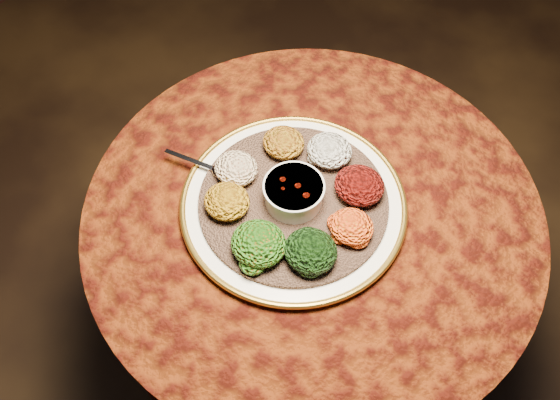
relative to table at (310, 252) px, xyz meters
The scene contains 13 objects.
table is the anchor object (origin of this frame).
platter 0.20m from the table, 149.38° to the right, with size 0.58×0.58×0.02m.
injera 0.21m from the table, 149.38° to the right, with size 0.39×0.39×0.01m, color brown.
stew_bowl 0.24m from the table, 149.38° to the right, with size 0.12×0.12×0.05m.
spoon 0.30m from the table, 162.27° to the right, with size 0.16×0.06×0.01m.
portion_ayib 0.26m from the table, 112.29° to the left, with size 0.10×0.09×0.05m, color silver.
portion_kitfo 0.25m from the table, 54.82° to the left, with size 0.10×0.10×0.05m, color black.
portion_tikil 0.25m from the table, ahead, with size 0.09×0.08×0.04m, color #C99510.
portion_gomen 0.26m from the table, 55.95° to the right, with size 0.10×0.10×0.05m, color black.
portion_mixveg 0.28m from the table, 95.85° to the right, with size 0.11×0.10×0.05m, color #A43B0A.
portion_kik 0.29m from the table, 137.14° to the right, with size 0.09×0.09×0.05m, color #AB7B0F.
portion_timatim 0.29m from the table, 164.70° to the right, with size 0.09×0.09×0.04m, color maroon.
portion_shiro 0.28m from the table, 152.89° to the left, with size 0.09×0.09×0.04m, color #936711.
Camera 1 is at (0.39, -0.58, 1.82)m, focal length 40.00 mm.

